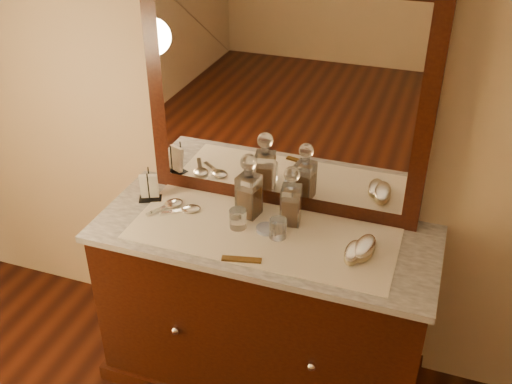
% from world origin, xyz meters
% --- Properties ---
extents(dresser_cabinet, '(1.40, 0.55, 0.82)m').
position_xyz_m(dresser_cabinet, '(0.00, 1.96, 0.41)').
color(dresser_cabinet, black).
rests_on(dresser_cabinet, floor).
extents(dresser_plinth, '(1.46, 0.59, 0.08)m').
position_xyz_m(dresser_plinth, '(0.00, 1.96, 0.04)').
color(dresser_plinth, black).
rests_on(dresser_plinth, floor).
extents(knob_left, '(0.04, 0.04, 0.04)m').
position_xyz_m(knob_left, '(-0.30, 1.67, 0.45)').
color(knob_left, silver).
rests_on(knob_left, dresser_cabinet).
extents(knob_right, '(0.04, 0.04, 0.04)m').
position_xyz_m(knob_right, '(0.30, 1.67, 0.45)').
color(knob_right, silver).
rests_on(knob_right, dresser_cabinet).
extents(marble_top, '(1.44, 0.59, 0.03)m').
position_xyz_m(marble_top, '(0.00, 1.96, 0.83)').
color(marble_top, silver).
rests_on(marble_top, dresser_cabinet).
extents(mirror_frame, '(1.20, 0.08, 1.00)m').
position_xyz_m(mirror_frame, '(0.00, 2.20, 1.35)').
color(mirror_frame, black).
rests_on(mirror_frame, marble_top).
extents(mirror_glass, '(1.06, 0.01, 0.86)m').
position_xyz_m(mirror_glass, '(0.00, 2.17, 1.35)').
color(mirror_glass, white).
rests_on(mirror_glass, marble_top).
extents(lace_runner, '(1.10, 0.45, 0.00)m').
position_xyz_m(lace_runner, '(0.00, 1.94, 0.85)').
color(lace_runner, white).
rests_on(lace_runner, marble_top).
extents(pin_dish, '(0.09, 0.09, 0.02)m').
position_xyz_m(pin_dish, '(0.01, 1.96, 0.86)').
color(pin_dish, white).
rests_on(pin_dish, lace_runner).
extents(comb, '(0.16, 0.06, 0.01)m').
position_xyz_m(comb, '(-0.02, 1.74, 0.86)').
color(comb, brown).
rests_on(comb, lace_runner).
extents(napkin_rack, '(0.12, 0.10, 0.15)m').
position_xyz_m(napkin_rack, '(-0.57, 2.02, 0.91)').
color(napkin_rack, black).
rests_on(napkin_rack, marble_top).
extents(decanter_left, '(0.10, 0.10, 0.29)m').
position_xyz_m(decanter_left, '(-0.10, 2.05, 0.97)').
color(decanter_left, brown).
rests_on(decanter_left, lace_runner).
extents(decanter_right, '(0.09, 0.09, 0.27)m').
position_xyz_m(decanter_right, '(0.09, 2.05, 0.96)').
color(decanter_right, brown).
rests_on(decanter_right, lace_runner).
extents(brush_near, '(0.07, 0.15, 0.04)m').
position_xyz_m(brush_near, '(0.38, 1.90, 0.87)').
color(brush_near, tan).
rests_on(brush_near, lace_runner).
extents(brush_far, '(0.09, 0.18, 0.05)m').
position_xyz_m(brush_far, '(0.42, 1.94, 0.88)').
color(brush_far, tan).
rests_on(brush_far, lace_runner).
extents(hand_mirror_outer, '(0.13, 0.18, 0.02)m').
position_xyz_m(hand_mirror_outer, '(-0.45, 2.00, 0.86)').
color(hand_mirror_outer, silver).
rests_on(hand_mirror_outer, lace_runner).
extents(hand_mirror_inner, '(0.17, 0.14, 0.02)m').
position_xyz_m(hand_mirror_inner, '(-0.37, 1.98, 0.86)').
color(hand_mirror_inner, silver).
rests_on(hand_mirror_inner, lace_runner).
extents(tumblers, '(0.25, 0.08, 0.08)m').
position_xyz_m(tumblers, '(-0.02, 1.94, 0.90)').
color(tumblers, white).
rests_on(tumblers, lace_runner).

